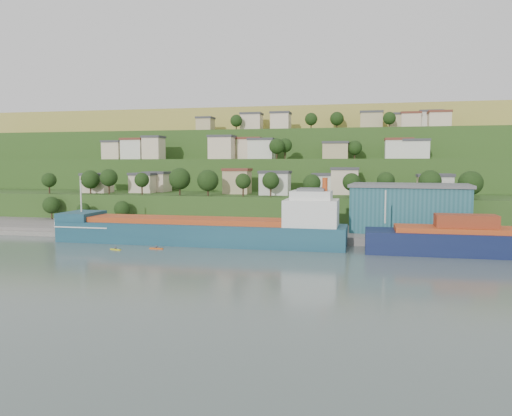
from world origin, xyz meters
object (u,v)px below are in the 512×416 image
(warehouse, at_px, (409,207))
(kayak_orange, at_px, (156,248))
(cargo_ship_near, at_px, (208,232))
(caravan, at_px, (66,223))

(warehouse, distance_m, kayak_orange, 67.80)
(kayak_orange, bearing_deg, cargo_ship_near, 46.18)
(warehouse, bearing_deg, cargo_ship_near, -153.03)
(cargo_ship_near, bearing_deg, caravan, 164.94)
(warehouse, bearing_deg, caravan, -171.06)
(cargo_ship_near, xyz_separation_m, kayak_orange, (-9.61, -9.89, -2.80))
(cargo_ship_near, relative_size, kayak_orange, 22.35)
(cargo_ship_near, bearing_deg, kayak_orange, -133.99)
(warehouse, relative_size, caravan, 5.25)
(warehouse, xyz_separation_m, kayak_orange, (-59.96, -30.55, -8.19))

